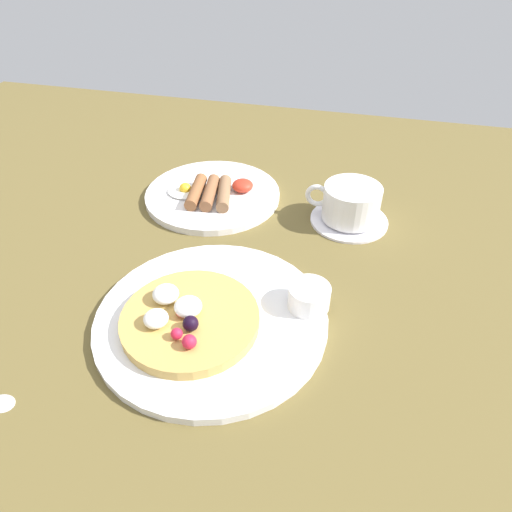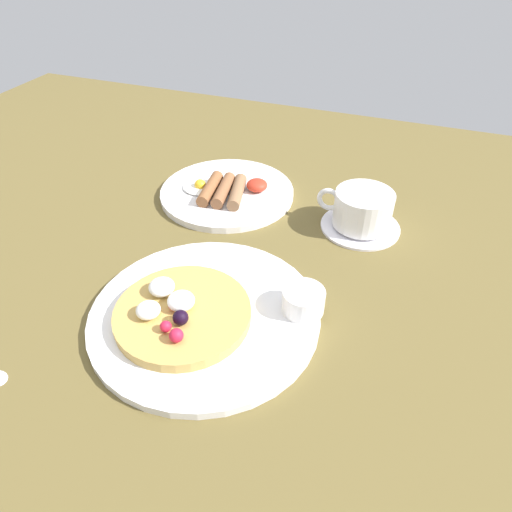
{
  "view_description": "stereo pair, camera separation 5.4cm",
  "coord_description": "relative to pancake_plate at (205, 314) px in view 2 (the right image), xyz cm",
  "views": [
    {
      "loc": [
        13.78,
        -41.47,
        41.85
      ],
      "look_at": [
        2.19,
        4.51,
        4.0
      ],
      "focal_mm": 32.29,
      "sensor_mm": 36.0,
      "label": 1
    },
    {
      "loc": [
        18.89,
        -39.87,
        41.85
      ],
      "look_at": [
        2.19,
        4.51,
        4.0
      ],
      "focal_mm": 32.29,
      "sensor_mm": 36.0,
      "label": 2
    }
  ],
  "objects": [
    {
      "name": "ground_plane",
      "position": [
        1.15,
        4.57,
        -2.05
      ],
      "size": [
        172.74,
        135.82,
        3.0
      ],
      "primitive_type": "cube",
      "color": "brown"
    },
    {
      "name": "pancake_plate",
      "position": [
        0.0,
        0.0,
        0.0
      ],
      "size": [
        28.5,
        28.5,
        1.09
      ],
      "primitive_type": "cylinder",
      "color": "white",
      "rests_on": "ground_plane"
    },
    {
      "name": "pancake_with_berries",
      "position": [
        -2.22,
        -1.98,
        1.54
      ],
      "size": [
        16.56,
        16.56,
        3.38
      ],
      "color": "tan",
      "rests_on": "pancake_plate"
    },
    {
      "name": "syrup_ramekin",
      "position": [
        11.22,
        4.49,
        2.11
      ],
      "size": [
        5.24,
        5.24,
        3.03
      ],
      "color": "white",
      "rests_on": "pancake_plate"
    },
    {
      "name": "breakfast_plate",
      "position": [
        -9.09,
        27.89,
        0.04
      ],
      "size": [
        23.03,
        23.03,
        1.16
      ],
      "primitive_type": "cylinder",
      "color": "white",
      "rests_on": "ground_plane"
    },
    {
      "name": "fried_breakfast",
      "position": [
        -8.9,
        26.56,
        1.54
      ],
      "size": [
        14.23,
        10.37,
        2.26
      ],
      "color": "brown",
      "rests_on": "breakfast_plate"
    },
    {
      "name": "coffee_saucer",
      "position": [
        14.43,
        26.26,
        -0.13
      ],
      "size": [
        12.36,
        12.36,
        0.84
      ],
      "primitive_type": "cylinder",
      "color": "white",
      "rests_on": "ground_plane"
    },
    {
      "name": "coffee_cup",
      "position": [
        14.29,
        26.27,
        3.12
      ],
      "size": [
        11.89,
        8.95,
        5.46
      ],
      "color": "white",
      "rests_on": "coffee_saucer"
    }
  ]
}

